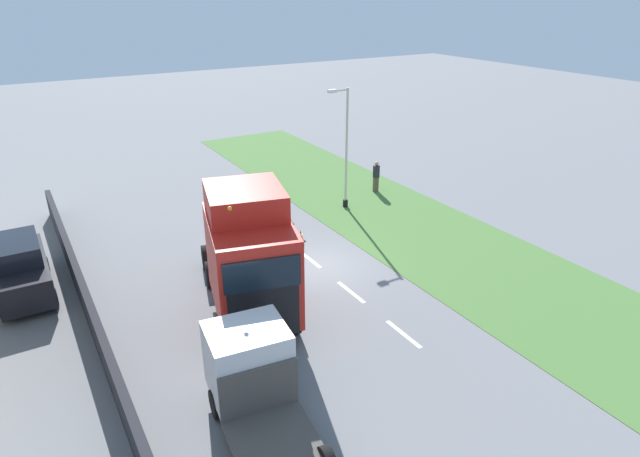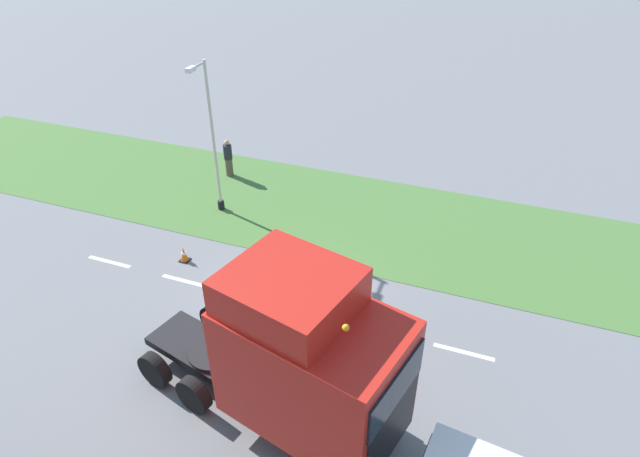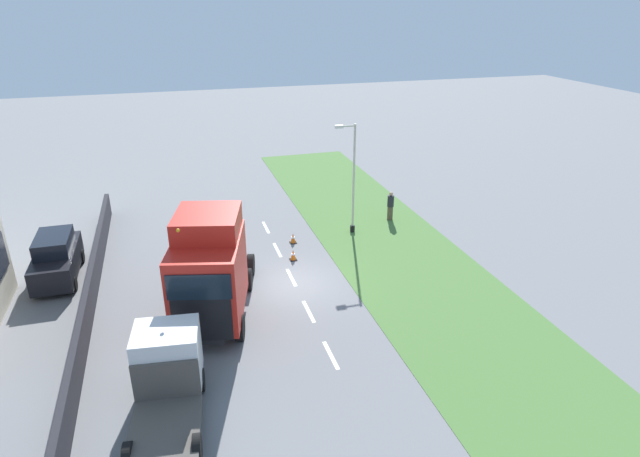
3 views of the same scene
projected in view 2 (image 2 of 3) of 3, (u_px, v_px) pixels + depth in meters
name	position (u px, v px, depth m)	size (l,w,h in m)	color
ground_plane	(288.00, 307.00, 17.53)	(120.00, 120.00, 0.00)	slate
grass_verge	(344.00, 215.00, 22.20)	(7.00, 44.00, 0.01)	#4C7538
lane_markings	(268.00, 302.00, 17.73)	(0.16, 14.60, 0.00)	white
lorry_cab	(304.00, 360.00, 12.43)	(4.30, 7.80, 4.95)	black
lamp_post	(212.00, 145.00, 20.88)	(1.26, 0.27, 6.30)	black
pedestrian	(228.00, 158.00, 24.65)	(0.39, 0.39, 1.79)	brown
traffic_cone_lead	(184.00, 254.00, 19.48)	(0.36, 0.36, 0.58)	black
traffic_cone_trailing	(227.00, 274.00, 18.51)	(0.36, 0.36, 0.58)	black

